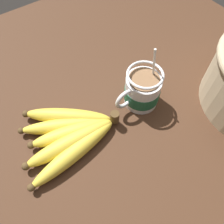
# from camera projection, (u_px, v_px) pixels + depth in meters

# --- Properties ---
(table) EXTENTS (1.12, 1.12, 0.04)m
(table) POSITION_uv_depth(u_px,v_px,m) (120.00, 123.00, 0.53)
(table) COLOR #422819
(table) RESTS_ON ground
(coffee_mug) EXTENTS (0.12, 0.08, 0.16)m
(coffee_mug) POSITION_uv_depth(u_px,v_px,m) (142.00, 91.00, 0.51)
(coffee_mug) COLOR silver
(coffee_mug) RESTS_ON table
(banana_bunch) EXTENTS (0.23, 0.19, 0.04)m
(banana_bunch) POSITION_uv_depth(u_px,v_px,m) (70.00, 134.00, 0.47)
(banana_bunch) COLOR #4C381E
(banana_bunch) RESTS_ON table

